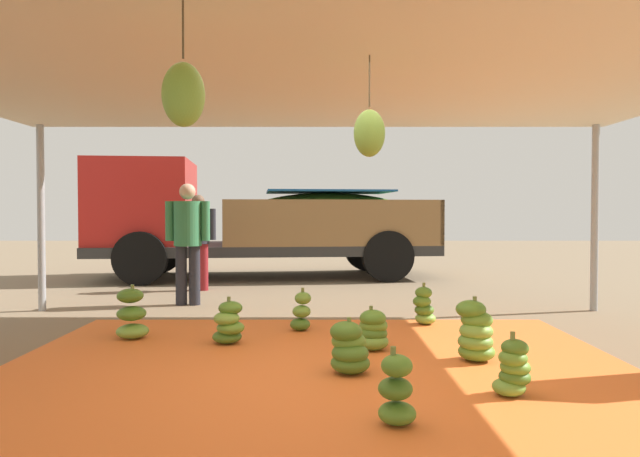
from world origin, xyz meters
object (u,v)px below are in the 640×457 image
Objects in this scene: banana_bunch_0 at (375,331)px; banana_bunch_3 at (399,392)px; banana_bunch_2 at (516,369)px; worker_0 at (201,235)px; cargo_truck_main at (255,219)px; banana_bunch_5 at (134,316)px; banana_bunch_6 at (352,349)px; banana_bunch_4 at (478,333)px; banana_bunch_9 at (304,313)px; banana_bunch_1 at (427,307)px; worker_1 at (190,234)px; banana_bunch_8 at (231,324)px.

banana_bunch_3 is (-0.03, -2.01, 0.02)m from banana_bunch_0.
worker_0 is at bearing 121.16° from banana_bunch_2.
banana_bunch_0 is 0.86× the size of banana_bunch_3.
cargo_truck_main is at bearing 106.62° from banana_bunch_0.
banana_bunch_5 is 2.63m from banana_bunch_6.
banana_bunch_4 is 1.20× the size of banana_bunch_9.
banana_bunch_0 is 0.87m from banana_bunch_6.
banana_bunch_1 is 1.06× the size of banana_bunch_2.
banana_bunch_1 is 3.39m from banana_bunch_3.
banana_bunch_3 is at bearing -63.44° from worker_1.
banana_bunch_3 is at bearing -103.03° from banana_bunch_1.
banana_bunch_5 is 0.08× the size of cargo_truck_main.
banana_bunch_9 is at bearing -77.77° from cargo_truck_main.
worker_0 reaches higher than banana_bunch_6.
cargo_truck_main is 2.18m from worker_0.
banana_bunch_3 is (-0.76, -3.30, -0.00)m from banana_bunch_1.
banana_bunch_3 is 6.96m from worker_0.
worker_0 is (-3.52, 4.83, 0.70)m from banana_bunch_4.
banana_bunch_2 is 0.27× the size of worker_1.
banana_bunch_0 is 1.47m from banana_bunch_8.
banana_bunch_1 is 1.03× the size of banana_bunch_9.
banana_bunch_8 is 2.88m from worker_1.
banana_bunch_9 is 2.69m from worker_1.
banana_bunch_6 is 0.96× the size of banana_bunch_9.
banana_bunch_1 reaches higher than banana_bunch_6.
banana_bunch_1 reaches higher than banana_bunch_2.
worker_0 is 1.59m from worker_1.
banana_bunch_6 is 4.33m from worker_1.
banana_bunch_5 is 1.18× the size of banana_bunch_9.
banana_bunch_8 is 0.99× the size of banana_bunch_9.
banana_bunch_4 reaches higher than banana_bunch_8.
banana_bunch_9 is 0.28× the size of worker_1.
worker_0 is at bearing 105.78° from banana_bunch_8.
banana_bunch_3 is at bearing -68.00° from worker_0.
worker_1 is at bearing 135.77° from banana_bunch_4.
worker_0 is (-1.90, 3.48, 0.76)m from banana_bunch_9.
banana_bunch_1 is 2.72m from banana_bunch_2.
worker_0 is at bearing 114.19° from banana_bunch_6.
cargo_truck_main is at bearing 102.62° from banana_bunch_3.
worker_0 is at bearing 120.78° from banana_bunch_0.
cargo_truck_main reaches higher than banana_bunch_4.
banana_bunch_2 reaches higher than banana_bunch_0.
banana_bunch_1 reaches higher than banana_bunch_8.
banana_bunch_4 reaches higher than banana_bunch_1.
worker_1 is (-1.00, 2.57, 0.82)m from banana_bunch_8.
banana_bunch_0 is 0.24× the size of worker_1.
banana_bunch_4 is (-0.01, 1.00, 0.06)m from banana_bunch_2.
worker_0 is (-3.36, 3.12, 0.75)m from banana_bunch_1.
banana_bunch_2 is 3.94m from banana_bunch_5.
banana_bunch_2 is 1.01× the size of banana_bunch_6.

